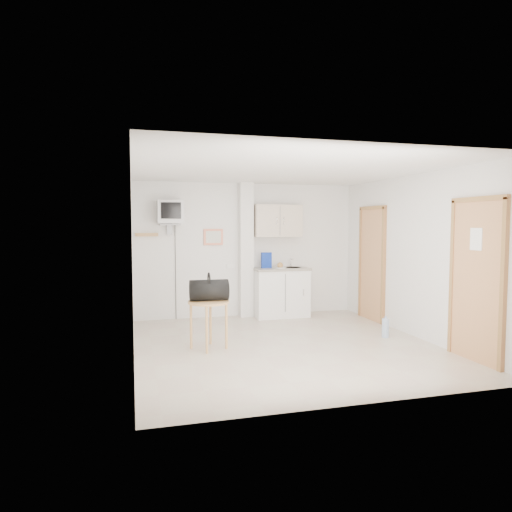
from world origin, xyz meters
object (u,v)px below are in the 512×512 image
object	(u,v)px
duffel_bag	(209,290)
water_bottle	(385,328)
round_table	(209,308)
crt_television	(170,213)

from	to	relation	value
duffel_bag	water_bottle	size ratio (longest dim) A/B	1.66
water_bottle	round_table	bearing A→B (deg)	178.24
crt_television	round_table	xyz separation A→B (m)	(0.36, -1.92, -1.36)
crt_television	duffel_bag	size ratio (longest dim) A/B	3.96
crt_television	round_table	size ratio (longest dim) A/B	3.20
crt_television	duffel_bag	bearing A→B (deg)	-78.81
round_table	duffel_bag	xyz separation A→B (m)	(0.01, 0.03, 0.25)
round_table	water_bottle	size ratio (longest dim) A/B	2.06
crt_television	round_table	distance (m)	2.38
duffel_bag	water_bottle	bearing A→B (deg)	-0.58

